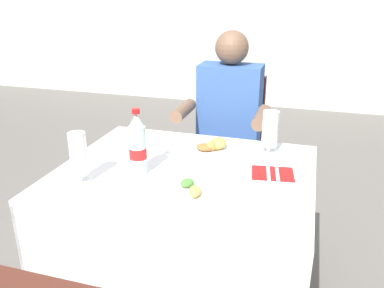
{
  "coord_description": "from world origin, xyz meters",
  "views": [
    {
      "loc": [
        0.48,
        -1.33,
        1.47
      ],
      "look_at": [
        0.01,
        0.22,
        0.83
      ],
      "focal_mm": 37.16,
      "sensor_mm": 36.0,
      "label": 1
    }
  ],
  "objects_px": {
    "main_dining_table": "(185,206)",
    "cola_bottle_primary": "(138,146)",
    "plate_near_camera": "(188,192)",
    "seated_diner_far": "(227,127)",
    "beer_glass_middle": "(270,132)",
    "napkin_cutlery_set": "(273,173)",
    "chair_far_diner_seat": "(225,145)",
    "plate_far_diner": "(215,147)",
    "beer_glass_left": "(79,157)"
  },
  "relations": [
    {
      "from": "plate_far_diner",
      "to": "beer_glass_left",
      "type": "relative_size",
      "value": 1.07
    },
    {
      "from": "plate_near_camera",
      "to": "seated_diner_far",
      "type": "bearing_deg",
      "value": 92.89
    },
    {
      "from": "chair_far_diner_seat",
      "to": "plate_near_camera",
      "type": "xyz_separation_m",
      "value": [
        0.08,
        -1.04,
        0.21
      ]
    },
    {
      "from": "main_dining_table",
      "to": "napkin_cutlery_set",
      "type": "bearing_deg",
      "value": 9.67
    },
    {
      "from": "main_dining_table",
      "to": "plate_near_camera",
      "type": "height_order",
      "value": "plate_near_camera"
    },
    {
      "from": "plate_near_camera",
      "to": "chair_far_diner_seat",
      "type": "bearing_deg",
      "value": 94.19
    },
    {
      "from": "beer_glass_left",
      "to": "napkin_cutlery_set",
      "type": "bearing_deg",
      "value": 21.76
    },
    {
      "from": "beer_glass_left",
      "to": "chair_far_diner_seat",
      "type": "bearing_deg",
      "value": 71.13
    },
    {
      "from": "plate_far_diner",
      "to": "cola_bottle_primary",
      "type": "relative_size",
      "value": 0.79
    },
    {
      "from": "seated_diner_far",
      "to": "cola_bottle_primary",
      "type": "bearing_deg",
      "value": -104.04
    },
    {
      "from": "plate_near_camera",
      "to": "beer_glass_middle",
      "type": "height_order",
      "value": "beer_glass_middle"
    },
    {
      "from": "seated_diner_far",
      "to": "cola_bottle_primary",
      "type": "xyz_separation_m",
      "value": [
        -0.2,
        -0.81,
        0.16
      ]
    },
    {
      "from": "beer_glass_middle",
      "to": "napkin_cutlery_set",
      "type": "distance_m",
      "value": 0.26
    },
    {
      "from": "seated_diner_far",
      "to": "plate_far_diner",
      "type": "distance_m",
      "value": 0.5
    },
    {
      "from": "main_dining_table",
      "to": "plate_near_camera",
      "type": "distance_m",
      "value": 0.29
    },
    {
      "from": "chair_far_diner_seat",
      "to": "beer_glass_middle",
      "type": "relative_size",
      "value": 4.84
    },
    {
      "from": "plate_near_camera",
      "to": "plate_far_diner",
      "type": "bearing_deg",
      "value": 90.5
    },
    {
      "from": "chair_far_diner_seat",
      "to": "cola_bottle_primary",
      "type": "relative_size",
      "value": 3.48
    },
    {
      "from": "cola_bottle_primary",
      "to": "napkin_cutlery_set",
      "type": "relative_size",
      "value": 1.43
    },
    {
      "from": "seated_diner_far",
      "to": "plate_far_diner",
      "type": "xyz_separation_m",
      "value": [
        0.04,
        -0.49,
        0.06
      ]
    },
    {
      "from": "main_dining_table",
      "to": "beer_glass_left",
      "type": "height_order",
      "value": "beer_glass_left"
    },
    {
      "from": "plate_far_diner",
      "to": "seated_diner_far",
      "type": "bearing_deg",
      "value": 95.01
    },
    {
      "from": "beer_glass_middle",
      "to": "napkin_cutlery_set",
      "type": "bearing_deg",
      "value": -79.37
    },
    {
      "from": "main_dining_table",
      "to": "beer_glass_middle",
      "type": "bearing_deg",
      "value": 43.32
    },
    {
      "from": "plate_far_diner",
      "to": "cola_bottle_primary",
      "type": "xyz_separation_m",
      "value": [
        -0.25,
        -0.32,
        0.1
      ]
    },
    {
      "from": "chair_far_diner_seat",
      "to": "beer_glass_middle",
      "type": "bearing_deg",
      "value": -59.4
    },
    {
      "from": "main_dining_table",
      "to": "beer_glass_middle",
      "type": "relative_size",
      "value": 5.31
    },
    {
      "from": "plate_near_camera",
      "to": "cola_bottle_primary",
      "type": "xyz_separation_m",
      "value": [
        -0.25,
        0.12,
        0.11
      ]
    },
    {
      "from": "main_dining_table",
      "to": "cola_bottle_primary",
      "type": "bearing_deg",
      "value": -153.05
    },
    {
      "from": "plate_far_diner",
      "to": "napkin_cutlery_set",
      "type": "relative_size",
      "value": 1.13
    },
    {
      "from": "beer_glass_left",
      "to": "plate_near_camera",
      "type": "bearing_deg",
      "value": 2.66
    },
    {
      "from": "main_dining_table",
      "to": "chair_far_diner_seat",
      "type": "xyz_separation_m",
      "value": [
        0.0,
        0.83,
        -0.02
      ]
    },
    {
      "from": "chair_far_diner_seat",
      "to": "plate_near_camera",
      "type": "bearing_deg",
      "value": -85.81
    },
    {
      "from": "seated_diner_far",
      "to": "napkin_cutlery_set",
      "type": "xyz_separation_m",
      "value": [
        0.33,
        -0.66,
        0.05
      ]
    },
    {
      "from": "chair_far_diner_seat",
      "to": "beer_glass_left",
      "type": "xyz_separation_m",
      "value": [
        -0.36,
        -1.06,
        0.31
      ]
    },
    {
      "from": "main_dining_table",
      "to": "seated_diner_far",
      "type": "relative_size",
      "value": 0.84
    },
    {
      "from": "main_dining_table",
      "to": "seated_diner_far",
      "type": "distance_m",
      "value": 0.73
    },
    {
      "from": "main_dining_table",
      "to": "beer_glass_left",
      "type": "distance_m",
      "value": 0.51
    },
    {
      "from": "seated_diner_far",
      "to": "cola_bottle_primary",
      "type": "distance_m",
      "value": 0.85
    },
    {
      "from": "chair_far_diner_seat",
      "to": "plate_far_diner",
      "type": "height_order",
      "value": "chair_far_diner_seat"
    },
    {
      "from": "chair_far_diner_seat",
      "to": "napkin_cutlery_set",
      "type": "bearing_deg",
      "value": -64.94
    },
    {
      "from": "chair_far_diner_seat",
      "to": "plate_far_diner",
      "type": "relative_size",
      "value": 4.39
    },
    {
      "from": "beer_glass_middle",
      "to": "chair_far_diner_seat",
      "type": "bearing_deg",
      "value": 120.6
    },
    {
      "from": "seated_diner_far",
      "to": "beer_glass_middle",
      "type": "relative_size",
      "value": 6.29
    },
    {
      "from": "main_dining_table",
      "to": "plate_near_camera",
      "type": "relative_size",
      "value": 4.83
    },
    {
      "from": "seated_diner_far",
      "to": "napkin_cutlery_set",
      "type": "bearing_deg",
      "value": -63.41
    },
    {
      "from": "beer_glass_middle",
      "to": "napkin_cutlery_set",
      "type": "relative_size",
      "value": 1.03
    },
    {
      "from": "main_dining_table",
      "to": "seated_diner_far",
      "type": "bearing_deg",
      "value": 87.69
    },
    {
      "from": "plate_near_camera",
      "to": "beer_glass_left",
      "type": "distance_m",
      "value": 0.45
    },
    {
      "from": "seated_diner_far",
      "to": "beer_glass_left",
      "type": "height_order",
      "value": "seated_diner_far"
    }
  ]
}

